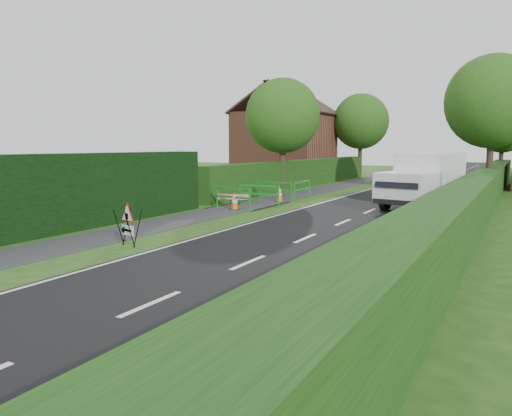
% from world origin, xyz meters
% --- Properties ---
extents(ground, '(120.00, 120.00, 0.00)m').
position_xyz_m(ground, '(0.00, 0.00, 0.00)').
color(ground, '#234915').
rests_on(ground, ground).
extents(road_surface, '(6.00, 90.00, 0.02)m').
position_xyz_m(road_surface, '(2.50, 35.00, 0.00)').
color(road_surface, black).
rests_on(road_surface, ground).
extents(footpath, '(2.00, 90.00, 0.02)m').
position_xyz_m(footpath, '(-3.00, 35.00, 0.01)').
color(footpath, '#2D2D30').
rests_on(footpath, ground).
extents(hedge_west_near, '(1.10, 18.00, 2.50)m').
position_xyz_m(hedge_west_near, '(-5.00, 0.00, 0.00)').
color(hedge_west_near, black).
rests_on(hedge_west_near, ground).
extents(hedge_west_far, '(1.00, 24.00, 1.80)m').
position_xyz_m(hedge_west_far, '(-5.00, 22.00, 0.00)').
color(hedge_west_far, '#14380F').
rests_on(hedge_west_far, ground).
extents(hedge_east, '(1.20, 50.00, 1.50)m').
position_xyz_m(hedge_east, '(6.50, 16.00, 0.00)').
color(hedge_east, '#14380F').
rests_on(hedge_east, ground).
extents(house_west, '(7.50, 7.40, 7.88)m').
position_xyz_m(house_west, '(-10.00, 30.00, 2.90)').
color(house_west, brown).
rests_on(house_west, ground).
extents(tree_nw, '(4.40, 4.40, 6.70)m').
position_xyz_m(tree_nw, '(-4.60, 18.00, 4.48)').
color(tree_nw, '#2D2116').
rests_on(tree_nw, ground).
extents(tree_ne, '(5.20, 5.20, 7.79)m').
position_xyz_m(tree_ne, '(6.40, 22.00, 5.17)').
color(tree_ne, '#2D2116').
rests_on(tree_ne, ground).
extents(tree_fw, '(4.80, 4.80, 7.24)m').
position_xyz_m(tree_fw, '(-4.60, 34.00, 4.83)').
color(tree_fw, '#2D2116').
rests_on(tree_fw, ground).
extents(tree_fe, '(4.20, 4.20, 6.33)m').
position_xyz_m(tree_fe, '(6.40, 38.00, 4.22)').
color(tree_fe, '#2D2116').
rests_on(tree_fe, ground).
extents(triangle_sign, '(0.86, 0.86, 1.02)m').
position_xyz_m(triangle_sign, '(-1.37, 1.14, 0.71)').
color(triangle_sign, black).
rests_on(triangle_sign, ground).
extents(works_van, '(3.10, 5.61, 2.42)m').
position_xyz_m(works_van, '(4.25, 13.83, 1.28)').
color(works_van, silver).
rests_on(works_van, ground).
extents(traffic_cone_0, '(0.38, 0.38, 0.79)m').
position_xyz_m(traffic_cone_0, '(5.35, 11.36, 0.39)').
color(traffic_cone_0, black).
rests_on(traffic_cone_0, ground).
extents(traffic_cone_1, '(0.38, 0.38, 0.79)m').
position_xyz_m(traffic_cone_1, '(4.67, 13.75, 0.39)').
color(traffic_cone_1, black).
rests_on(traffic_cone_1, ground).
extents(traffic_cone_2, '(0.38, 0.38, 0.79)m').
position_xyz_m(traffic_cone_2, '(5.37, 16.51, 0.39)').
color(traffic_cone_2, black).
rests_on(traffic_cone_2, ground).
extents(traffic_cone_3, '(0.38, 0.38, 0.79)m').
position_xyz_m(traffic_cone_3, '(-2.79, 9.32, 0.39)').
color(traffic_cone_3, black).
rests_on(traffic_cone_3, ground).
extents(traffic_cone_4, '(0.38, 0.38, 0.79)m').
position_xyz_m(traffic_cone_4, '(-2.37, 12.91, 0.39)').
color(traffic_cone_4, black).
rests_on(traffic_cone_4, ground).
extents(ped_barrier_0, '(2.08, 0.86, 1.00)m').
position_xyz_m(ped_barrier_0, '(-2.88, 9.31, 0.63)').
color(ped_barrier_0, '#167D21').
rests_on(ped_barrier_0, ground).
extents(ped_barrier_1, '(2.06, 0.36, 1.00)m').
position_xyz_m(ped_barrier_1, '(-2.54, 11.08, 0.63)').
color(ped_barrier_1, '#167D21').
rests_on(ped_barrier_1, ground).
extents(ped_barrier_2, '(2.09, 0.74, 1.00)m').
position_xyz_m(ped_barrier_2, '(-2.85, 13.44, 0.63)').
color(ped_barrier_2, '#167D21').
rests_on(ped_barrier_2, ground).
extents(ped_barrier_3, '(0.37, 2.06, 1.00)m').
position_xyz_m(ped_barrier_3, '(-1.76, 14.35, 0.63)').
color(ped_barrier_3, '#167D21').
rests_on(ped_barrier_3, ground).
extents(redwhite_plank, '(1.46, 0.42, 0.25)m').
position_xyz_m(redwhite_plank, '(-3.43, 10.23, 0.00)').
color(redwhite_plank, red).
rests_on(redwhite_plank, ground).
extents(hatchback_car, '(2.15, 3.91, 1.26)m').
position_xyz_m(hatchback_car, '(2.79, 27.71, 0.63)').
color(hatchback_car, silver).
rests_on(hatchback_car, ground).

